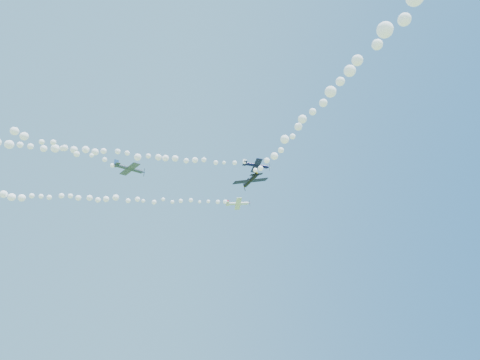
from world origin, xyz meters
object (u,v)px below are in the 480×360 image
object	(u,v)px
plane_black	(250,180)
plane_navy	(256,165)
plane_white	(238,203)
plane_grey	(130,169)

from	to	relation	value
plane_black	plane_navy	bearing A→B (deg)	-29.23
plane_white	plane_navy	xyz separation A→B (m)	(-0.91, -17.84, 2.79)
plane_white	plane_grey	size ratio (longest dim) A/B	1.07
plane_white	plane_black	distance (m)	34.30
plane_grey	plane_black	size ratio (longest dim) A/B	0.97
plane_white	plane_navy	world-z (taller)	plane_navy
plane_white	plane_black	bearing A→B (deg)	-90.79
plane_black	plane_grey	bearing A→B (deg)	70.90
plane_white	plane_navy	size ratio (longest dim) A/B	0.99
plane_white	plane_black	world-z (taller)	plane_white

